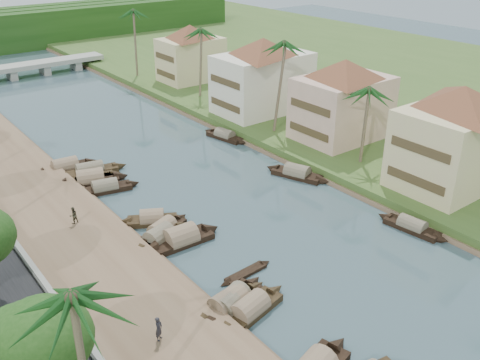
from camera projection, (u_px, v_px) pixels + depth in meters
ground at (300, 245)px, 46.63m from camera, size 220.00×220.00×0.00m
left_bank at (38, 208)px, 51.92m from camera, size 10.00×180.00×0.80m
right_bank at (300, 129)px, 71.10m from camera, size 16.00×180.00×1.20m
far_right_fill at (458, 84)px, 91.48m from camera, size 60.00×220.00×1.15m
bridge at (28, 67)px, 97.27m from camera, size 28.00×4.00×2.40m
building_near at (457, 135)px, 52.89m from camera, size 14.85×14.85×10.20m
building_mid at (343, 98)px, 64.97m from camera, size 14.11×14.11×9.70m
building_far at (263, 74)px, 74.30m from camera, size 15.59×15.59×10.20m
building_distant at (191, 52)px, 89.34m from camera, size 12.62×12.62×9.20m
sampan_2 at (250, 310)px, 38.11m from camera, size 8.10×3.25×2.11m
sampan_3 at (231, 303)px, 38.80m from camera, size 8.16×4.28×2.18m
sampan_4 at (229, 304)px, 38.69m from camera, size 7.92×2.87×2.21m
sampan_5 at (181, 239)px, 46.66m from camera, size 8.07×2.43×2.52m
sampan_6 at (159, 238)px, 46.85m from camera, size 7.39×3.81×2.17m
sampan_7 at (163, 230)px, 48.05m from camera, size 7.29×4.00×1.97m
sampan_8 at (152, 220)px, 49.79m from camera, size 6.39×4.56×2.04m
sampan_9 at (105, 188)px, 55.70m from camera, size 7.65×3.07×1.94m
sampan_10 at (93, 177)px, 58.17m from camera, size 6.54×2.64×1.83m
sampan_11 at (91, 180)px, 57.50m from camera, size 8.44×4.35×2.36m
sampan_12 at (90, 171)px, 59.59m from camera, size 8.67×3.04×2.05m
sampan_13 at (66, 167)px, 60.43m from camera, size 8.16×2.33×2.21m
sampan_14 at (412, 227)px, 48.63m from camera, size 2.24×7.30×1.80m
sampan_15 at (297, 174)px, 58.92m from camera, size 4.30×7.96×2.13m
sampan_16 at (225, 136)px, 69.40m from camera, size 2.81×7.56×1.87m
canoe_1 at (246, 273)px, 42.67m from camera, size 5.35×1.17×0.86m
canoe_2 at (106, 191)px, 55.75m from camera, size 5.54×1.10×0.80m
palm_1 at (368, 91)px, 56.48m from camera, size 3.20×3.20×9.85m
palm_2 at (278, 46)px, 64.26m from camera, size 3.20×3.20×12.63m
palm_3 at (199, 32)px, 78.73m from camera, size 3.20×3.20×11.53m
palm_4 at (71, 301)px, 22.22m from camera, size 3.20×3.20×11.52m
palm_7 at (132, 12)px, 89.29m from camera, size 3.20×3.20×12.56m
tree_1 at (33, 344)px, 26.60m from camera, size 5.07×5.07×7.19m
tree_6 at (283, 70)px, 78.20m from camera, size 4.52×4.52×6.65m
person_near at (159, 329)px, 34.51m from camera, size 0.77×0.72×1.77m
person_far at (73, 215)px, 48.12m from camera, size 0.88×0.74×1.60m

